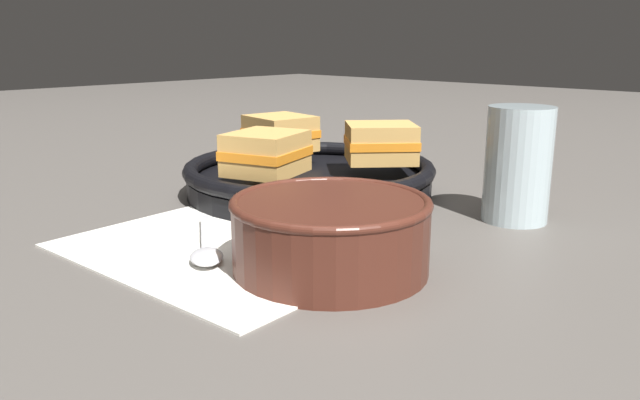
# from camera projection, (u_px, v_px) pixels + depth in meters

# --- Properties ---
(ground_plane) EXTENTS (4.00, 4.00, 0.00)m
(ground_plane) POSITION_uv_depth(u_px,v_px,m) (288.00, 227.00, 0.64)
(ground_plane) COLOR #56514C
(napkin) EXTENTS (0.29, 0.25, 0.00)m
(napkin) POSITION_uv_depth(u_px,v_px,m) (232.00, 244.00, 0.58)
(napkin) COLOR white
(napkin) RESTS_ON ground_plane
(soup_bowl) EXTENTS (0.16, 0.16, 0.06)m
(soup_bowl) POSITION_uv_depth(u_px,v_px,m) (331.00, 230.00, 0.51)
(soup_bowl) COLOR #4C2319
(soup_bowl) RESTS_ON ground_plane
(spoon) EXTENTS (0.13, 0.10, 0.01)m
(spoon) POSITION_uv_depth(u_px,v_px,m) (206.00, 249.00, 0.55)
(spoon) COLOR silver
(spoon) RESTS_ON napkin
(skillet) EXTENTS (0.40, 0.31, 0.04)m
(skillet) POSITION_uv_depth(u_px,v_px,m) (309.00, 177.00, 0.77)
(skillet) COLOR black
(skillet) RESTS_ON ground_plane
(sandwich_near_left) EXTENTS (0.09, 0.09, 0.05)m
(sandwich_near_left) POSITION_uv_depth(u_px,v_px,m) (280.00, 133.00, 0.83)
(sandwich_near_left) COLOR tan
(sandwich_near_left) RESTS_ON skillet
(sandwich_near_right) EXTENTS (0.10, 0.10, 0.05)m
(sandwich_near_right) POSITION_uv_depth(u_px,v_px,m) (266.00, 153.00, 0.69)
(sandwich_near_right) COLOR tan
(sandwich_near_right) RESTS_ON skillet
(sandwich_far_left) EXTENTS (0.11, 0.11, 0.05)m
(sandwich_far_left) POSITION_uv_depth(u_px,v_px,m) (381.00, 143.00, 0.75)
(sandwich_far_left) COLOR tan
(sandwich_far_left) RESTS_ON skillet
(drinking_glass) EXTENTS (0.07, 0.07, 0.12)m
(drinking_glass) POSITION_uv_depth(u_px,v_px,m) (518.00, 165.00, 0.65)
(drinking_glass) COLOR silver
(drinking_glass) RESTS_ON ground_plane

